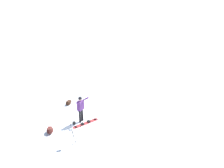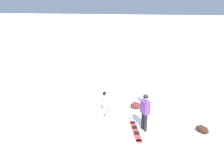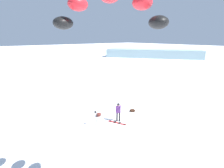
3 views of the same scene
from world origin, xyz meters
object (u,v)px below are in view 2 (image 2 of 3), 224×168
snowboarder (145,109)px  gear_bag_small (136,106)px  gear_bag_large (202,129)px  camera_tripod (105,99)px  snowboard (136,131)px

snowboarder → gear_bag_small: size_ratio=3.01×
gear_bag_large → camera_tripod: 4.46m
snowboarder → gear_bag_small: 2.19m
gear_bag_small → gear_bag_large: bearing=157.7°
snowboard → camera_tripod: size_ratio=1.26×
snowboard → camera_tripod: 2.08m
snowboarder → gear_bag_large: 2.61m
snowboarder → snowboard: size_ratio=1.05×
gear_bag_large → snowboarder: bearing=13.7°
snowboard → camera_tripod: bearing=-25.2°
snowboarder → gear_bag_small: (0.76, -1.87, -0.85)m
snowboard → gear_bag_small: gear_bag_small is taller
camera_tripod → snowboard: bearing=154.8°
gear_bag_large → camera_tripod: camera_tripod is taller
gear_bag_large → gear_bag_small: (3.14, -1.29, 0.03)m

